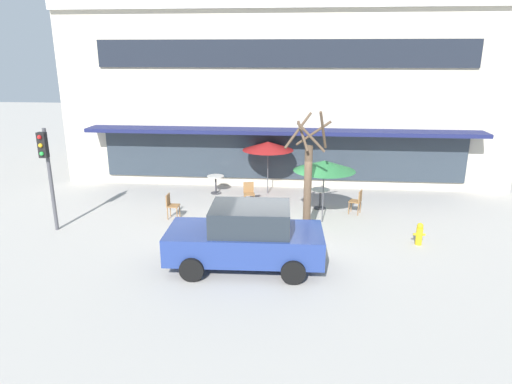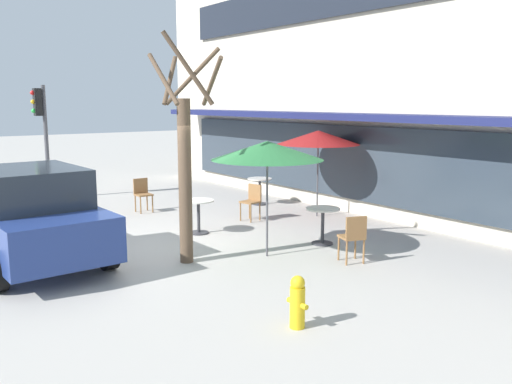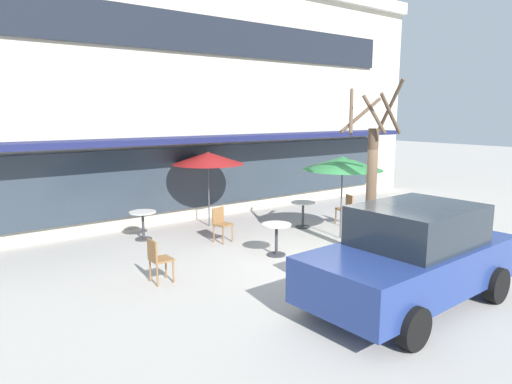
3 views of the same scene
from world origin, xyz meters
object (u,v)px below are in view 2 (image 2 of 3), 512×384
Objects in this scene: parked_sedan at (31,215)px; street_tree at (185,163)px; patio_umbrella_cream_folded at (318,138)px; cafe_chair_2 at (142,192)px; fire_hydrant at (297,302)px; cafe_table_near_wall at (323,220)px; cafe_table_streetside at (260,187)px; patio_umbrella_green_folded at (267,150)px; cafe_chair_1 at (353,235)px; traffic_light_pole at (42,123)px; cafe_chair_0 at (252,199)px; cafe_table_by_tree at (199,211)px.

parked_sedan is 1.05× the size of street_tree.
patio_umbrella_cream_folded reaches higher than cafe_chair_2.
cafe_chair_2 is 8.35m from fire_hydrant.
cafe_table_near_wall is 5.54m from cafe_chair_2.
street_tree is at bearing -100.92° from cafe_table_near_wall.
cafe_table_streetside is 2.65m from patio_umbrella_cream_folded.
cafe_chair_1 is at bearing 37.05° from patio_umbrella_green_folded.
parked_sedan is at bearing -17.36° from traffic_light_pole.
patio_umbrella_green_folded reaches higher than cafe_chair_0.
street_tree is (1.67, 2.29, 0.96)m from parked_sedan.
patio_umbrella_cream_folded is at bearing 108.40° from street_tree.
cafe_chair_0 and cafe_chair_2 have the same top height.
street_tree is at bearing -50.13° from cafe_table_streetside.
traffic_light_pole reaches higher than cafe_chair_0.
cafe_table_near_wall is 0.85× the size of cafe_chair_2.
cafe_chair_1 is (5.58, -2.06, 0.01)m from cafe_table_streetside.
traffic_light_pole is 11.88m from fire_hydrant.
cafe_table_streetside is at bearing 144.66° from patio_umbrella_green_folded.
cafe_chair_2 is at bearing -163.65° from cafe_table_near_wall.
cafe_table_by_tree is 2.55m from street_tree.
cafe_chair_0 is (-2.74, 1.65, -1.50)m from patio_umbrella_green_folded.
street_tree is (-0.57, -1.41, -0.18)m from patio_umbrella_green_folded.
fire_hydrant is at bearing -59.74° from cafe_chair_1.
cafe_chair_0 is at bearing -110.96° from patio_umbrella_cream_folded.
fire_hydrant is at bearing -33.58° from cafe_table_streetside.
fire_hydrant is (8.20, -1.61, -0.17)m from cafe_chair_2.
cafe_chair_2 is (-1.04, -3.14, 0.01)m from cafe_table_streetside.
patio_umbrella_cream_folded is 0.52× the size of parked_sedan.
cafe_chair_1 reaches higher than fire_hydrant.
patio_umbrella_green_folded is 3.89m from patio_umbrella_cream_folded.
cafe_table_by_tree reaches higher than fire_hydrant.
parked_sedan reaches higher than cafe_chair_1.
patio_umbrella_green_folded is at bearing -56.92° from patio_umbrella_cream_folded.
patio_umbrella_green_folded is 2.47× the size of cafe_chair_2.
cafe_chair_1 is at bearing -9.37° from cafe_chair_0.
cafe_table_streetside is 5.47m from patio_umbrella_green_folded.
cafe_chair_2 is 0.21× the size of parked_sedan.
patio_umbrella_green_folded is at bearing 10.42° from traffic_light_pole.
cafe_table_by_tree is at bearing 144.00° from street_tree.
patio_umbrella_green_folded reaches higher than parked_sedan.
cafe_table_near_wall is 3.21m from street_tree.
fire_hydrant is at bearing -16.90° from cafe_table_by_tree.
cafe_chair_1 and cafe_chair_2 have the same top height.
cafe_table_near_wall is 2.73m from cafe_chair_0.
cafe_chair_2 is at bearing -108.37° from cafe_table_streetside.
patio_umbrella_green_folded is 3.12× the size of fire_hydrant.
cafe_table_streetside is 8.59m from fire_hydrant.
traffic_light_pole is (-6.52, -1.50, 1.78)m from cafe_table_by_tree.
traffic_light_pole is at bearing 162.64° from parked_sedan.
parked_sedan is at bearing -49.31° from cafe_chair_2.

